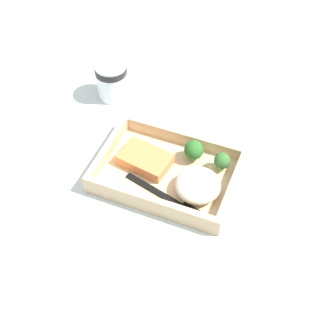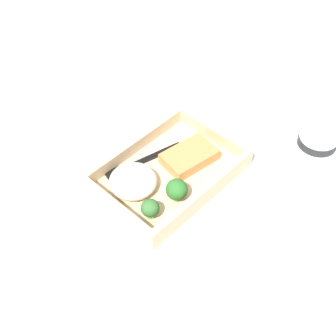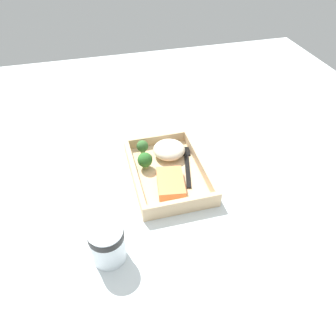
{
  "view_description": "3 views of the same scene",
  "coord_description": "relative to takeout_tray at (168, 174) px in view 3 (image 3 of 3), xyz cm",
  "views": [
    {
      "loc": [
        20.84,
        -52.35,
        70.45
      ],
      "look_at": [
        0.0,
        0.0,
        2.7
      ],
      "focal_mm": 50.0,
      "sensor_mm": 36.0,
      "label": 1
    },
    {
      "loc": [
        41.0,
        39.05,
        65.02
      ],
      "look_at": [
        0.0,
        0.0,
        2.7
      ],
      "focal_mm": 50.0,
      "sensor_mm": 36.0,
      "label": 2
    },
    {
      "loc": [
        -59.41,
        15.67,
        57.2
      ],
      "look_at": [
        0.0,
        0.0,
        2.7
      ],
      "focal_mm": 35.0,
      "sensor_mm": 36.0,
      "label": 3
    }
  ],
  "objects": [
    {
      "name": "ground_plane",
      "position": [
        0.0,
        0.0,
        -1.6
      ],
      "size": [
        160.0,
        160.0,
        2.0
      ],
      "primitive_type": "cube",
      "color": "silver"
    },
    {
      "name": "receipt_slip",
      "position": [
        -24.41,
        -4.8,
        -0.48
      ],
      "size": [
        14.03,
        16.97,
        0.24
      ],
      "primitive_type": "cube",
      "rotation": [
        0.0,
        0.0,
        0.43
      ],
      "color": "white",
      "rests_on": "ground_plane"
    },
    {
      "name": "fork",
      "position": [
        1.83,
        -5.62,
        0.82
      ],
      "size": [
        15.72,
        5.46,
        0.44
      ],
      "color": "black",
      "rests_on": "takeout_tray"
    },
    {
      "name": "broccoli_floret_1",
      "position": [
        9.14,
        4.65,
        2.99
      ],
      "size": [
        3.16,
        3.16,
        4.09
      ],
      "color": "#85AF5C",
      "rests_on": "takeout_tray"
    },
    {
      "name": "paper_cup",
      "position": [
        -20.14,
        17.44,
        4.0
      ],
      "size": [
        6.96,
        6.96,
        8.25
      ],
      "color": "white",
      "rests_on": "ground_plane"
    },
    {
      "name": "takeout_tray",
      "position": [
        0.0,
        0.0,
        0.0
      ],
      "size": [
        26.38,
        18.32,
        1.2
      ],
      "primitive_type": "cube",
      "color": "#D1B388",
      "rests_on": "ground_plane"
    },
    {
      "name": "broccoli_floret_2",
      "position": [
        3.28,
        5.17,
        3.12
      ],
      "size": [
        3.81,
        3.81,
        4.52
      ],
      "color": "#7C9A5B",
      "rests_on": "takeout_tray"
    },
    {
      "name": "salmon_fillet",
      "position": [
        -5.0,
        0.68,
        1.72
      ],
      "size": [
        10.59,
        7.73,
        2.25
      ],
      "primitive_type": "cube",
      "rotation": [
        0.0,
        0.0,
        -0.16
      ],
      "color": "#E98449",
      "rests_on": "takeout_tray"
    },
    {
      "name": "mashed_potatoes",
      "position": [
        6.68,
        -2.07,
        2.44
      ],
      "size": [
        8.46,
        8.51,
        3.68
      ],
      "primitive_type": "ellipsoid",
      "color": "beige",
      "rests_on": "takeout_tray"
    },
    {
      "name": "tray_rim",
      "position": [
        0.0,
        0.0,
        2.02
      ],
      "size": [
        26.38,
        18.32,
        2.83
      ],
      "color": "#D1B388",
      "rests_on": "takeout_tray"
    }
  ]
}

